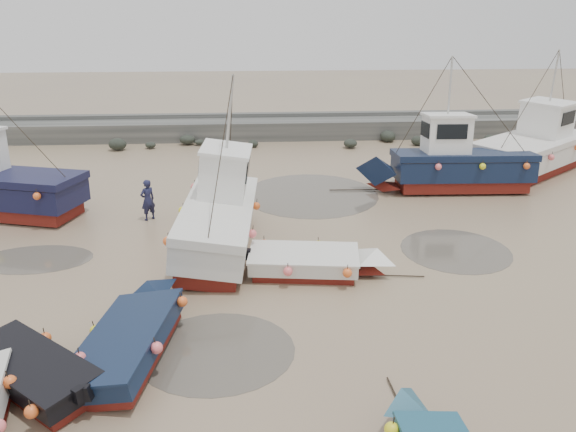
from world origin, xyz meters
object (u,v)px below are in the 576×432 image
cabin_boat_3 (538,146)px  person (150,220)px  dinghy_1 (134,334)px  cabin_boat_1 (216,210)px  dinghy_4 (23,363)px  dinghy_5 (315,260)px  cabin_boat_2 (450,163)px

cabin_boat_3 → person: (-19.61, -6.22, -1.32)m
dinghy_1 → cabin_boat_1: bearing=85.3°
dinghy_4 → cabin_boat_1: size_ratio=0.50×
dinghy_1 → cabin_boat_3: 24.23m
dinghy_1 → person: size_ratio=3.79×
dinghy_5 → cabin_boat_2: cabin_boat_2 is taller
cabin_boat_1 → cabin_boat_2: (10.76, 5.71, 0.02)m
dinghy_4 → cabin_boat_3: size_ratio=0.53×
cabin_boat_2 → cabin_boat_3: size_ratio=1.02×
dinghy_1 → cabin_boat_1: 7.15m
cabin_boat_1 → person: size_ratio=5.81×
cabin_boat_2 → dinghy_5: bearing=140.9°
dinghy_1 → dinghy_4: size_ratio=1.32×
person → cabin_boat_3: bearing=158.4°
dinghy_4 → cabin_boat_2: (14.89, 13.70, 0.81)m
dinghy_4 → dinghy_5: 9.12m
dinghy_5 → cabin_boat_1: size_ratio=0.58×
dinghy_1 → cabin_boat_2: size_ratio=0.69×
cabin_boat_3 → cabin_boat_1: bearing=-99.3°
cabin_boat_1 → cabin_boat_2: size_ratio=1.05×
dinghy_1 → dinghy_5: 6.55m
dinghy_4 → dinghy_5: bearing=-15.5°
dinghy_4 → cabin_boat_2: size_ratio=0.52×
person → dinghy_5: bearing=100.1°
dinghy_1 → dinghy_4: 2.63m
cabin_boat_2 → cabin_boat_3: 6.68m
cabin_boat_1 → cabin_boat_2: same height
person → dinghy_1: bearing=58.2°
dinghy_4 → cabin_boat_3: 26.76m
cabin_boat_2 → person: cabin_boat_2 is taller
cabin_boat_3 → dinghy_4: bearing=-88.3°
dinghy_4 → cabin_boat_3: (20.76, 16.87, 0.77)m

